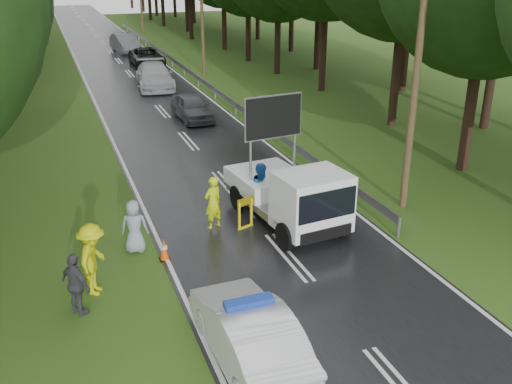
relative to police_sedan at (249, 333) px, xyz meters
name	(u,v)px	position (x,y,z in m)	size (l,w,h in m)	color
ground	(289,257)	(2.61, 3.92, -0.70)	(160.00, 160.00, 0.00)	#2B4E16
road	(130,74)	(2.61, 33.92, -0.69)	(7.00, 140.00, 0.02)	black
guardrail	(179,64)	(6.31, 33.58, -0.15)	(0.12, 60.06, 0.70)	gray
utility_pole_near	(418,59)	(7.81, 5.92, 4.36)	(1.40, 0.24, 10.00)	#493722
utility_pole_mid	(202,3)	(7.81, 31.92, 4.36)	(1.40, 0.24, 10.00)	#493722
police_sedan	(249,333)	(0.00, 0.00, 0.00)	(1.61, 4.27, 1.53)	silver
work_truck	(292,194)	(3.54, 5.88, 0.38)	(2.73, 5.19, 3.97)	gray
barrier	(269,198)	(2.99, 6.48, 0.09)	(2.41, 0.89, 1.05)	yellow
officer	(213,203)	(1.13, 6.55, 0.17)	(0.64, 0.42, 1.74)	#D2EC0C
civilian	(262,190)	(2.93, 6.92, 0.22)	(0.90, 0.70, 1.84)	#1A54AD
bystander_left	(93,259)	(-2.80, 3.92, 0.27)	(1.25, 0.72, 1.93)	#C8D20B
bystander_mid	(76,285)	(-3.29, 3.06, 0.12)	(0.96, 0.40, 1.63)	#3D3F44
bystander_right	(134,226)	(-1.47, 5.82, 0.11)	(0.79, 0.51, 1.61)	#8996A4
queue_car_first	(192,107)	(3.78, 19.65, -0.02)	(1.60, 3.97, 1.35)	#45464D
queue_car_second	(154,76)	(3.45, 28.33, 0.10)	(2.24, 5.52, 1.60)	#A0A3A8
queue_car_third	(147,57)	(4.47, 36.72, 0.00)	(2.33, 5.06, 1.40)	black
queue_car_fourth	(125,43)	(3.91, 44.62, 0.13)	(1.75, 5.01, 1.65)	#45494E
cone_near_left	(238,320)	(0.11, 1.03, -0.36)	(0.33, 0.33, 0.69)	black
cone_center	(282,219)	(3.08, 5.56, -0.30)	(0.39, 0.39, 0.83)	black
cone_far	(292,204)	(3.93, 6.68, -0.36)	(0.33, 0.33, 0.69)	black
cone_left_mid	(164,250)	(-0.79, 5.02, -0.39)	(0.31, 0.31, 0.65)	black
cone_right	(309,189)	(5.01, 7.64, -0.32)	(0.37, 0.37, 0.79)	black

